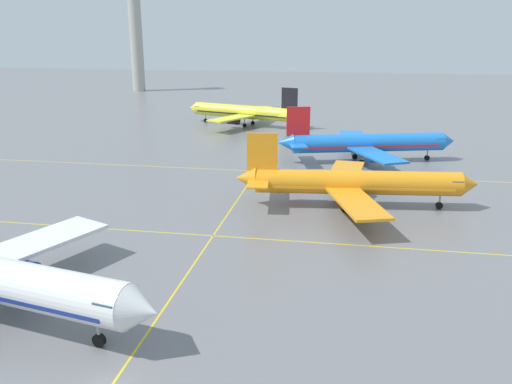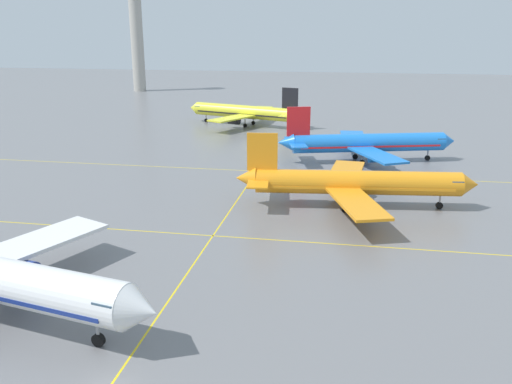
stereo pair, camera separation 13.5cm
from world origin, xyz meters
The scene contains 5 objects.
airliner_second_row centered at (17.99, 46.69, 3.84)m, with size 36.20×31.03×11.25m.
airliner_third_row centered at (20.37, 76.20, 3.88)m, with size 35.97×30.66×11.35m.
airliner_far_left_stand centered at (-11.83, 112.96, 3.76)m, with size 34.72×29.64×11.01m.
taxiway_markings centered at (0.00, 31.57, 0.00)m, with size 125.46×110.79×0.01m.
control_tower centered at (-72.17, 187.66, 25.51)m, with size 8.82×8.82×44.63m.
Camera 2 is at (17.06, -32.21, 26.27)m, focal length 37.79 mm.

